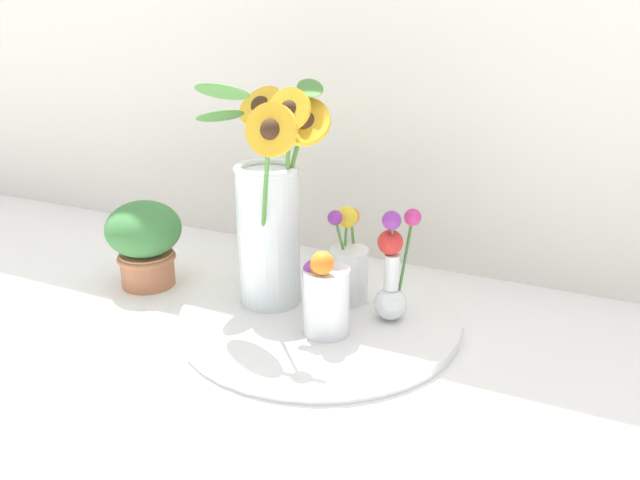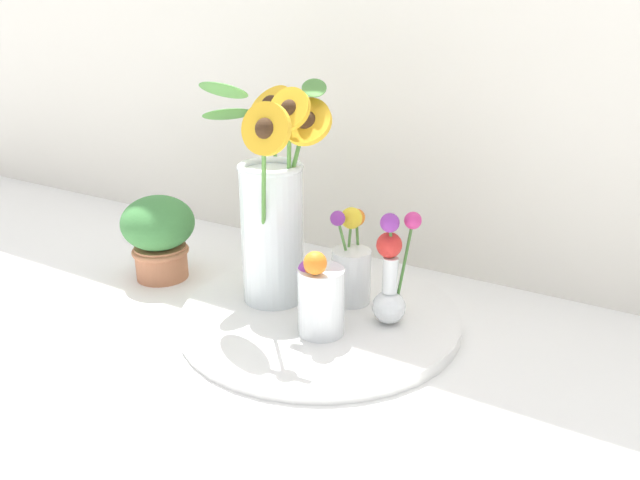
{
  "view_description": "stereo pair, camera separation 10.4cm",
  "coord_description": "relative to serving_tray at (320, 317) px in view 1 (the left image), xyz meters",
  "views": [
    {
      "loc": [
        0.44,
        -0.85,
        0.53
      ],
      "look_at": [
        0.03,
        0.04,
        0.16
      ],
      "focal_mm": 35.0,
      "sensor_mm": 36.0,
      "label": 1
    },
    {
      "loc": [
        0.54,
        -0.8,
        0.53
      ],
      "look_at": [
        0.03,
        0.04,
        0.16
      ],
      "focal_mm": 35.0,
      "sensor_mm": 36.0,
      "label": 2
    }
  ],
  "objects": [
    {
      "name": "mason_jar_sunflowers",
      "position": [
        -0.1,
        0.0,
        0.17
      ],
      "size": [
        0.24,
        0.27,
        0.4
      ],
      "color": "silver",
      "rests_on": "serving_tray"
    },
    {
      "name": "vase_bulb_right",
      "position": [
        0.12,
        0.03,
        0.09
      ],
      "size": [
        0.06,
        0.07,
        0.19
      ],
      "color": "white",
      "rests_on": "serving_tray"
    },
    {
      "name": "potted_plant",
      "position": [
        -0.38,
        0.0,
        0.08
      ],
      "size": [
        0.15,
        0.15,
        0.17
      ],
      "color": "#B7704C",
      "rests_on": "ground_plane"
    },
    {
      "name": "vase_small_back",
      "position": [
        0.02,
        0.07,
        0.08
      ],
      "size": [
        0.07,
        0.1,
        0.17
      ],
      "color": "white",
      "rests_on": "serving_tray"
    },
    {
      "name": "serving_tray",
      "position": [
        0.0,
        0.0,
        0.0
      ],
      "size": [
        0.49,
        0.49,
        0.02
      ],
      "color": "white",
      "rests_on": "ground_plane"
    },
    {
      "name": "vase_small_center",
      "position": [
        0.04,
        -0.07,
        0.08
      ],
      "size": [
        0.08,
        0.08,
        0.15
      ],
      "color": "white",
      "rests_on": "serving_tray"
    },
    {
      "name": "ground_plane",
      "position": [
        -0.03,
        -0.04,
        -0.01
      ],
      "size": [
        6.0,
        6.0,
        0.0
      ],
      "primitive_type": "plane",
      "color": "white"
    }
  ]
}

